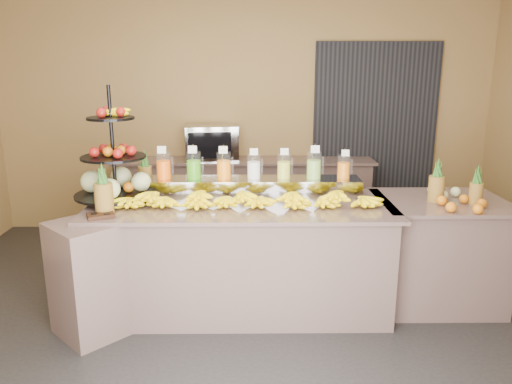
{
  "coord_description": "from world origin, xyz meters",
  "views": [
    {
      "loc": [
        0.08,
        -3.65,
        2.06
      ],
      "look_at": [
        0.12,
        0.3,
        1.03
      ],
      "focal_mm": 35.0,
      "sensor_mm": 36.0,
      "label": 1
    }
  ],
  "objects_px": {
    "condiment_caddy": "(101,216)",
    "pitcher_tray": "(254,187)",
    "right_fruit_pile": "(458,197)",
    "oven_warmer": "(211,142)",
    "banana_heap": "(245,197)",
    "fruit_stand": "(120,172)"
  },
  "relations": [
    {
      "from": "fruit_stand",
      "to": "right_fruit_pile",
      "type": "relative_size",
      "value": 2.36
    },
    {
      "from": "pitcher_tray",
      "to": "banana_heap",
      "type": "xyz_separation_m",
      "value": [
        -0.08,
        -0.35,
        -0.0
      ]
    },
    {
      "from": "pitcher_tray",
      "to": "oven_warmer",
      "type": "xyz_separation_m",
      "value": [
        -0.5,
        1.67,
        0.13
      ]
    },
    {
      "from": "pitcher_tray",
      "to": "fruit_stand",
      "type": "relative_size",
      "value": 1.93
    },
    {
      "from": "banana_heap",
      "to": "condiment_caddy",
      "type": "height_order",
      "value": "banana_heap"
    },
    {
      "from": "banana_heap",
      "to": "right_fruit_pile",
      "type": "bearing_deg",
      "value": 0.12
    },
    {
      "from": "pitcher_tray",
      "to": "right_fruit_pile",
      "type": "height_order",
      "value": "right_fruit_pile"
    },
    {
      "from": "oven_warmer",
      "to": "condiment_caddy",
      "type": "bearing_deg",
      "value": -113.44
    },
    {
      "from": "pitcher_tray",
      "to": "oven_warmer",
      "type": "relative_size",
      "value": 3.01
    },
    {
      "from": "banana_heap",
      "to": "condiment_caddy",
      "type": "bearing_deg",
      "value": -164.78
    },
    {
      "from": "condiment_caddy",
      "to": "fruit_stand",
      "type": "bearing_deg",
      "value": 85.04
    },
    {
      "from": "condiment_caddy",
      "to": "pitcher_tray",
      "type": "bearing_deg",
      "value": 29.1
    },
    {
      "from": "right_fruit_pile",
      "to": "oven_warmer",
      "type": "relative_size",
      "value": 0.66
    },
    {
      "from": "right_fruit_pile",
      "to": "oven_warmer",
      "type": "xyz_separation_m",
      "value": [
        -2.15,
        2.02,
        0.14
      ]
    },
    {
      "from": "fruit_stand",
      "to": "oven_warmer",
      "type": "relative_size",
      "value": 1.56
    },
    {
      "from": "banana_heap",
      "to": "fruit_stand",
      "type": "bearing_deg",
      "value": 169.83
    },
    {
      "from": "pitcher_tray",
      "to": "banana_heap",
      "type": "relative_size",
      "value": 0.88
    },
    {
      "from": "banana_heap",
      "to": "oven_warmer",
      "type": "bearing_deg",
      "value": 101.79
    },
    {
      "from": "pitcher_tray",
      "to": "right_fruit_pile",
      "type": "relative_size",
      "value": 4.55
    },
    {
      "from": "banana_heap",
      "to": "condiment_caddy",
      "type": "distance_m",
      "value": 1.12
    },
    {
      "from": "pitcher_tray",
      "to": "condiment_caddy",
      "type": "distance_m",
      "value": 1.32
    },
    {
      "from": "right_fruit_pile",
      "to": "banana_heap",
      "type": "bearing_deg",
      "value": -179.88
    }
  ]
}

